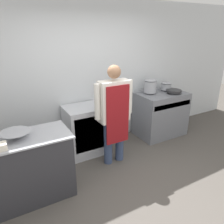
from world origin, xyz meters
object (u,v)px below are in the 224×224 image
at_px(stock_pot, 150,86).
at_px(fridge_unit, 85,130).
at_px(saute_pan, 174,91).
at_px(sauce_pot, 166,86).
at_px(stove, 160,114).
at_px(mixing_bowl, 15,135).
at_px(person_cook, 114,110).
at_px(plastic_tub, 1,147).

bearing_deg(stock_pot, fridge_unit, -178.37).
xyz_separation_m(saute_pan, sauce_pot, (0.00, 0.24, 0.06)).
bearing_deg(stove, saute_pan, -29.81).
bearing_deg(saute_pan, stock_pot, 151.44).
xyz_separation_m(stove, mixing_bowl, (-2.91, -0.62, 0.49)).
height_order(person_cook, plastic_tub, person_cook).
distance_m(stove, fridge_unit, 1.72).
xyz_separation_m(fridge_unit, plastic_tub, (-1.37, -0.91, 0.50)).
bearing_deg(mixing_bowl, stock_pot, 15.39).
distance_m(person_cook, saute_pan, 1.65).
height_order(person_cook, sauce_pot, person_cook).
relative_size(person_cook, mixing_bowl, 4.58).
distance_m(mixing_bowl, saute_pan, 3.16).
distance_m(mixing_bowl, sauce_pot, 3.20).
relative_size(stove, saute_pan, 3.30).
xyz_separation_m(stock_pot, sauce_pot, (0.44, -0.00, -0.06)).
height_order(fridge_unit, saute_pan, saute_pan).
bearing_deg(fridge_unit, stock_pot, 1.63).
height_order(mixing_bowl, stock_pot, stock_pot).
xyz_separation_m(fridge_unit, mixing_bowl, (-1.19, -0.70, 0.51)).
height_order(fridge_unit, person_cook, person_cook).
bearing_deg(sauce_pot, stove, -149.73).
xyz_separation_m(person_cook, mixing_bowl, (-1.50, -0.17, -0.00)).
distance_m(stove, stock_pot, 0.67).
height_order(plastic_tub, saute_pan, saute_pan).
xyz_separation_m(person_cook, plastic_tub, (-1.68, -0.38, -0.01)).
height_order(stove, saute_pan, saute_pan).
relative_size(plastic_tub, saute_pan, 0.40).
xyz_separation_m(person_cook, saute_pan, (1.61, 0.33, 0.02)).
height_order(stove, person_cook, person_cook).
bearing_deg(fridge_unit, person_cook, -59.38).
relative_size(mixing_bowl, sauce_pot, 1.69).
bearing_deg(plastic_tub, saute_pan, 12.17).
bearing_deg(fridge_unit, stove, -2.59).
distance_m(stock_pot, sauce_pot, 0.44).
bearing_deg(saute_pan, fridge_unit, 174.20).
relative_size(stock_pot, saute_pan, 0.89).
xyz_separation_m(fridge_unit, stock_pot, (1.49, 0.04, 0.64)).
relative_size(stove, stock_pot, 3.72).
xyz_separation_m(stove, saute_pan, (0.21, -0.12, 0.51)).
height_order(stove, fridge_unit, stove).
relative_size(saute_pan, sauce_pot, 1.44).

